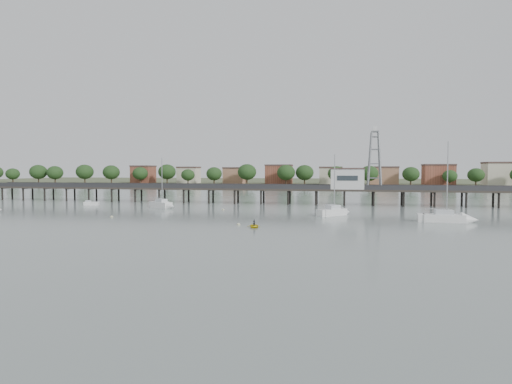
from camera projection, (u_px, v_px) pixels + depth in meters
ground_plane at (147, 241)px, 52.85m from camera, size 500.00×500.00×0.00m
pier at (249, 189)px, 111.41m from camera, size 150.00×5.00×5.50m
pier_building at (347, 178)px, 106.36m from camera, size 8.40×5.40×5.30m
lattice_tower at (375, 160)px, 104.85m from camera, size 3.20×3.20×15.50m
sailboat_c at (337, 212)px, 83.10m from camera, size 6.78×6.86×12.42m
sailboat_d at (453, 218)px, 72.02m from camera, size 8.82×2.86×14.39m
sailboat_b at (164, 205)px, 99.12m from camera, size 7.49×5.36×12.24m
white_tender at (91, 204)px, 106.27m from camera, size 3.79×2.43×1.37m
yellow_dinghy at (254, 227)px, 65.57m from camera, size 2.15×1.15×2.89m
dinghy_occupant at (254, 227)px, 65.57m from camera, size 0.38×0.99×0.23m
mooring_buoys at (274, 217)px, 79.65m from camera, size 63.69×24.42×0.39m
far_shore at (306, 181)px, 287.33m from camera, size 500.00×170.00×10.40m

